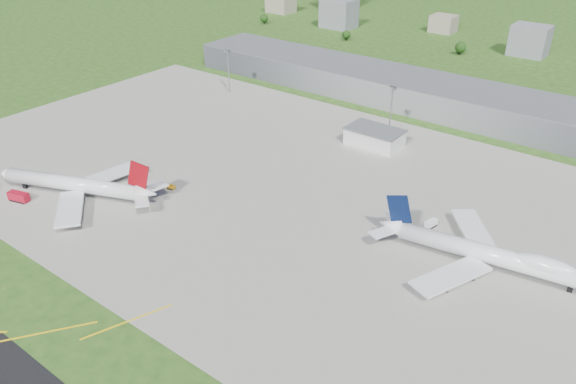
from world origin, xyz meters
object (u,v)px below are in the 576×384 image
Objects in this scene: airliner_red_twin at (78,185)px; tug_yellow at (171,187)px; airliner_blue_quad at (491,255)px; van_white_near at (431,224)px; van_white_far at (478,231)px; fire_truck at (19,197)px.

airliner_red_twin is 19.25× the size of tug_yellow.
airliner_blue_quad is (151.64, 54.28, 0.13)m from airliner_red_twin.
tug_yellow is at bearing -154.39° from airliner_red_twin.
airliner_blue_quad is 29.45m from van_white_near.
tug_yellow is at bearing -177.94° from van_white_far.
airliner_blue_quad reaches higher than fire_truck.
airliner_red_twin is 161.07m from airliner_blue_quad.
airliner_red_twin reaches higher than van_white_far.
fire_truck is 181.30m from van_white_far.
van_white_far is at bearing -55.83° from van_white_near.
airliner_blue_quad is at bearing 178.00° from airliner_red_twin.
fire_truck is at bearing -165.12° from airliner_blue_quad.
van_white_far reaches higher than tug_yellow.
van_white_near is at bearing 14.48° from fire_truck.
airliner_red_twin is at bearing -168.44° from airliner_blue_quad.
airliner_red_twin is 0.93× the size of airliner_blue_quad.
airliner_red_twin is at bearing -143.34° from tug_yellow.
airliner_blue_quad is 129.48m from tug_yellow.
airliner_blue_quad reaches higher than tug_yellow.
airliner_blue_quad is at bearing 6.94° from fire_truck.
airliner_blue_quad is 21.76m from van_white_far.
fire_truck reaches higher than van_white_far.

